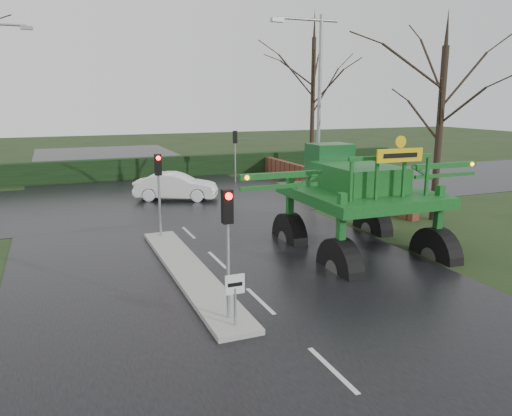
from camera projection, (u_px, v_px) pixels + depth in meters
name	position (u px, v px, depth m)	size (l,w,h in m)	color
ground	(260.00, 301.00, 14.29)	(140.00, 140.00, 0.00)	black
road_main	(178.00, 223.00, 23.33)	(14.00, 80.00, 0.02)	black
road_cross	(153.00, 199.00, 28.76)	(80.00, 12.00, 0.02)	black
median_island	(189.00, 272.00, 16.51)	(1.20, 10.00, 0.16)	gray
hedge_row	(131.00, 169.00, 35.83)	(44.00, 0.90, 1.50)	black
brick_wall	(314.00, 178.00, 32.51)	(0.40, 20.00, 1.20)	#592D1E
keep_left_sign	(235.00, 292.00, 12.23)	(0.50, 0.07, 1.35)	gray
traffic_signal_near	(228.00, 227.00, 12.34)	(0.26, 0.33, 3.52)	gray
traffic_signal_mid	(159.00, 177.00, 20.03)	(0.26, 0.33, 3.52)	gray
traffic_signal_far	(235.00, 145.00, 34.22)	(0.26, 0.33, 3.52)	gray
street_light_right	(315.00, 93.00, 26.88)	(3.85, 0.30, 10.00)	gray
tree_right_near	(441.00, 109.00, 22.85)	(5.60, 5.60, 9.64)	black
tree_right_far	(313.00, 87.00, 36.68)	(7.00, 7.00, 12.05)	black
crop_sprayer	(338.00, 192.00, 16.52)	(10.04, 6.33, 5.61)	black
white_sedan	(176.00, 200.00, 28.61)	(1.62, 4.65, 1.53)	white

